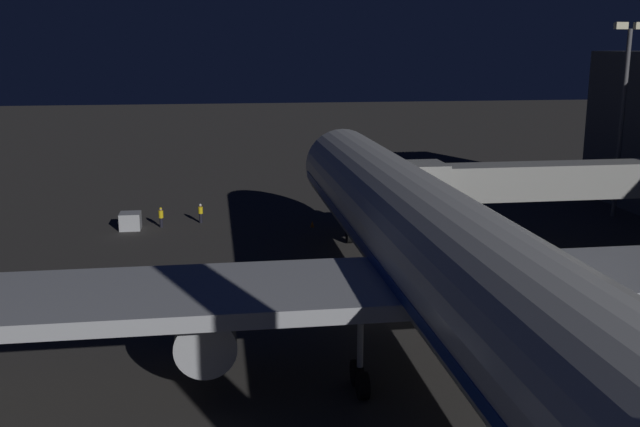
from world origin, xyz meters
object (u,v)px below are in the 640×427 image
ground_crew_marshaller_fwd (161,216)px  traffic_cone_nose_port (363,222)px  ground_crew_by_belt_loader (201,212)px  jet_bridge (537,181)px  traffic_cone_nose_starboard (312,224)px  apron_floodlight_mast (623,106)px  airliner_at_gate (457,272)px  baggage_container_near_belt (130,221)px

ground_crew_marshaller_fwd → traffic_cone_nose_port: ground_crew_marshaller_fwd is taller
ground_crew_by_belt_loader → jet_bridge: bearing=150.4°
jet_bridge → traffic_cone_nose_starboard: 19.26m
ground_crew_by_belt_loader → apron_floodlight_mast: bearing=175.6°
airliner_at_gate → ground_crew_marshaller_fwd: (14.97, -32.26, -4.53)m
apron_floodlight_mast → traffic_cone_nose_port: 25.24m
ground_crew_by_belt_loader → traffic_cone_nose_port: 14.17m
ground_crew_by_belt_loader → ground_crew_marshaller_fwd: bearing=18.8°
ground_crew_by_belt_loader → traffic_cone_nose_starboard: size_ratio=3.12×
apron_floodlight_mast → ground_crew_by_belt_loader: bearing=-4.4°
airliner_at_gate → apron_floodlight_mast: (-25.50, -30.53, 4.50)m
airliner_at_gate → traffic_cone_nose_port: (-2.20, -30.49, -5.21)m
ground_crew_by_belt_loader → traffic_cone_nose_starboard: 9.91m
apron_floodlight_mast → ground_crew_marshaller_fwd: bearing=-2.4°
ground_crew_marshaller_fwd → apron_floodlight_mast: bearing=177.6°
airliner_at_gate → ground_crew_marshaller_fwd: 35.85m
jet_bridge → baggage_container_near_belt: 33.04m
apron_floodlight_mast → traffic_cone_nose_starboard: 29.35m
ground_crew_by_belt_loader → traffic_cone_nose_port: size_ratio=3.12×
apron_floodlight_mast → baggage_container_near_belt: 44.01m
airliner_at_gate → traffic_cone_nose_starboard: size_ratio=116.35×
traffic_cone_nose_starboard → baggage_container_near_belt: bearing=-5.5°
ground_crew_by_belt_loader → traffic_cone_nose_starboard: (-9.45, 2.90, -0.67)m
traffic_cone_nose_port → ground_crew_by_belt_loader: bearing=-11.8°
ground_crew_marshaller_fwd → traffic_cone_nose_starboard: size_ratio=3.18×
airliner_at_gate → jet_bridge: bearing=-123.1°
jet_bridge → baggage_container_near_belt: jet_bridge is taller
jet_bridge → traffic_cone_nose_starboard: (14.93, -10.94, -5.30)m
airliner_at_gate → apron_floodlight_mast: airliner_at_gate is taller
baggage_container_near_belt → airliner_at_gate: bearing=118.7°
baggage_container_near_belt → traffic_cone_nose_starboard: size_ratio=3.30×
apron_floodlight_mast → ground_crew_by_belt_loader: (37.15, -2.86, -9.04)m
baggage_container_near_belt → ground_crew_marshaller_fwd: 2.55m
traffic_cone_nose_starboard → jet_bridge: bearing=143.8°
jet_bridge → ground_crew_by_belt_loader: jet_bridge is taller
baggage_container_near_belt → jet_bridge: bearing=157.7°
jet_bridge → ground_crew_marshaller_fwd: 30.83m
traffic_cone_nose_starboard → apron_floodlight_mast: bearing=-179.9°
jet_bridge → ground_crew_marshaller_fwd: jet_bridge is taller
airliner_at_gate → ground_crew_marshaller_fwd: size_ratio=36.59×
airliner_at_gate → traffic_cone_nose_starboard: 31.01m
airliner_at_gate → traffic_cone_nose_starboard: airliner_at_gate is taller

